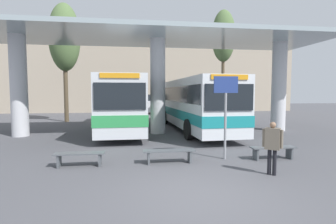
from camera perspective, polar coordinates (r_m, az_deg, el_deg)
ground_plane at (r=6.63m, az=6.76°, el=-17.39°), size 100.00×100.00×0.00m
townhouse_backdrop at (r=33.61m, az=-5.36°, el=10.79°), size 40.00×0.58×10.90m
station_canopy at (r=15.90m, az=-2.25°, el=12.87°), size 20.55×6.07×5.87m
transit_bus_left_bay at (r=17.42m, az=-9.91°, el=2.23°), size 2.87×11.43×3.33m
transit_bus_center_bay at (r=17.46m, az=5.17°, el=2.18°), size 3.02×12.36×3.26m
waiting_bench_near_pillar at (r=9.24m, az=-18.68°, el=-9.12°), size 1.63×0.44×0.46m
waiting_bench_mid_platform at (r=10.44m, az=21.85°, el=-7.68°), size 1.66×0.44×0.46m
waiting_bench_far_platform at (r=9.18m, az=0.28°, el=-8.96°), size 1.80×0.44×0.46m
info_sign_platform at (r=9.74m, az=12.44°, el=2.47°), size 0.90×0.09×3.03m
pedestrian_waiting at (r=8.35m, az=21.79°, el=-6.23°), size 0.51×0.44×1.58m
poplar_tree_behind_left at (r=24.13m, az=-21.61°, el=14.70°), size 2.54×2.54×9.83m
poplar_tree_behind_right at (r=25.22m, az=11.98°, el=15.66°), size 2.12×2.12×9.93m
parked_car_street at (r=30.82m, az=-5.39°, el=1.62°), size 4.51×2.11×2.24m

